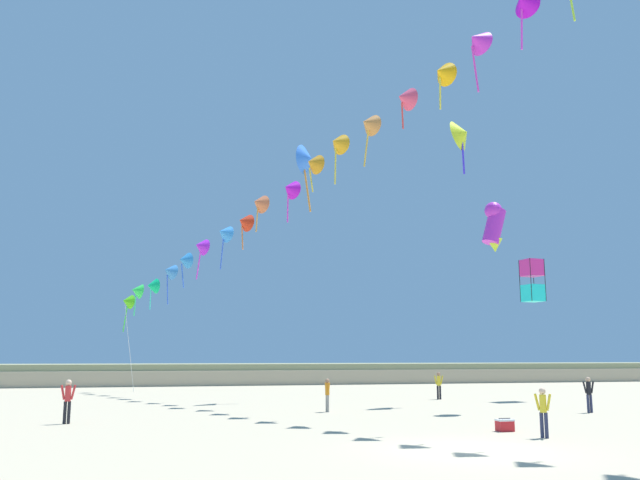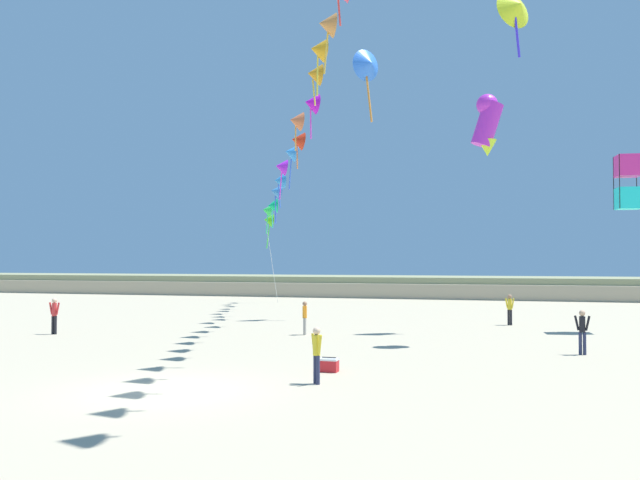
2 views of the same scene
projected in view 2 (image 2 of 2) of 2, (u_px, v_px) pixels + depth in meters
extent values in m
plane|color=tan|center=(163.00, 391.00, 18.15)|extent=(240.00, 240.00, 0.00)
cube|color=tan|center=(417.00, 289.00, 65.99)|extent=(120.00, 10.54, 1.35)
cube|color=gray|center=(416.00, 280.00, 66.01)|extent=(120.00, 8.96, 0.77)
cylinder|color=black|center=(509.00, 317.00, 36.61)|extent=(0.12, 0.12, 0.83)
cylinder|color=black|center=(511.00, 317.00, 36.50)|extent=(0.12, 0.12, 0.83)
cylinder|color=yellow|center=(510.00, 304.00, 36.57)|extent=(0.22, 0.22, 0.59)
cylinder|color=yellow|center=(507.00, 303.00, 36.72)|extent=(0.21, 0.18, 0.56)
cylinder|color=yellow|center=(513.00, 304.00, 36.43)|extent=(0.21, 0.18, 0.56)
sphere|color=#9E7051|center=(510.00, 297.00, 36.59)|extent=(0.23, 0.23, 0.23)
cylinder|color=black|center=(55.00, 325.00, 32.03)|extent=(0.13, 0.13, 0.87)
cylinder|color=black|center=(53.00, 325.00, 32.08)|extent=(0.13, 0.13, 0.87)
cylinder|color=red|center=(54.00, 309.00, 32.07)|extent=(0.23, 0.23, 0.61)
cylinder|color=red|center=(58.00, 309.00, 32.02)|extent=(0.21, 0.09, 0.58)
cylinder|color=red|center=(51.00, 308.00, 32.14)|extent=(0.21, 0.09, 0.58)
sphere|color=beige|center=(54.00, 300.00, 32.09)|extent=(0.23, 0.23, 0.23)
cylinder|color=#282D4C|center=(315.00, 369.00, 19.22)|extent=(0.12, 0.12, 0.81)
cylinder|color=#282D4C|center=(318.00, 370.00, 19.10)|extent=(0.12, 0.12, 0.81)
cylinder|color=yellow|center=(317.00, 345.00, 19.18)|extent=(0.21, 0.21, 0.58)
cylinder|color=yellow|center=(314.00, 343.00, 19.34)|extent=(0.19, 0.19, 0.55)
cylinder|color=yellow|center=(320.00, 344.00, 19.02)|extent=(0.19, 0.19, 0.55)
sphere|color=beige|center=(317.00, 331.00, 19.19)|extent=(0.22, 0.22, 0.22)
cylinder|color=gray|center=(305.00, 326.00, 31.87)|extent=(0.12, 0.12, 0.79)
cylinder|color=gray|center=(304.00, 327.00, 31.73)|extent=(0.12, 0.12, 0.79)
cylinder|color=orange|center=(305.00, 312.00, 31.82)|extent=(0.21, 0.21, 0.56)
cylinder|color=orange|center=(305.00, 311.00, 32.00)|extent=(0.10, 0.20, 0.53)
cylinder|color=orange|center=(304.00, 311.00, 31.64)|extent=(0.10, 0.20, 0.53)
sphere|color=#9E7051|center=(305.00, 304.00, 31.83)|extent=(0.21, 0.21, 0.21)
cylinder|color=#282D4C|center=(585.00, 344.00, 25.06)|extent=(0.12, 0.12, 0.83)
cylinder|color=#282D4C|center=(580.00, 343.00, 25.12)|extent=(0.12, 0.12, 0.83)
cylinder|color=black|center=(582.00, 324.00, 25.11)|extent=(0.22, 0.22, 0.59)
cylinder|color=black|center=(588.00, 323.00, 25.04)|extent=(0.21, 0.11, 0.56)
cylinder|color=black|center=(577.00, 323.00, 25.19)|extent=(0.21, 0.11, 0.56)
sphere|color=tan|center=(582.00, 313.00, 25.12)|extent=(0.23, 0.23, 0.23)
cone|color=#4FCA1A|center=(268.00, 220.00, 55.97)|extent=(1.28, 1.37, 1.17)
cylinder|color=#44E539|center=(268.00, 236.00, 56.08)|extent=(0.32, 0.13, 2.11)
cone|color=#31E751|center=(267.00, 210.00, 53.73)|extent=(1.20, 1.33, 1.20)
cylinder|color=#39E580|center=(267.00, 224.00, 53.85)|extent=(0.15, 0.14, 1.67)
cone|color=#0CC170|center=(273.00, 206.00, 51.76)|extent=(1.15, 1.31, 1.12)
cylinder|color=#39E5C1|center=(272.00, 218.00, 51.88)|extent=(0.09, 0.17, 1.49)
cone|color=#3781CC|center=(276.00, 192.00, 49.23)|extent=(1.35, 1.41, 1.21)
cylinder|color=blue|center=(276.00, 209.00, 49.34)|extent=(0.19, 0.28, 2.12)
cone|color=#2B85D3|center=(280.00, 181.00, 47.30)|extent=(1.18, 1.31, 1.11)
cylinder|color=blue|center=(279.00, 196.00, 47.41)|extent=(0.26, 0.19, 1.68)
cone|color=#AE22DD|center=(281.00, 167.00, 44.93)|extent=(1.29, 1.38, 1.19)
cylinder|color=#E339E5|center=(281.00, 185.00, 45.05)|extent=(0.30, 0.28, 1.95)
cone|color=#338DE8|center=(291.00, 153.00, 42.81)|extent=(1.35, 1.41, 1.22)
cylinder|color=blue|center=(290.00, 173.00, 42.92)|extent=(0.23, 0.10, 2.11)
cone|color=red|center=(298.00, 140.00, 40.87)|extent=(1.31, 1.39, 1.19)
cylinder|color=orange|center=(297.00, 157.00, 40.99)|extent=(0.15, 0.21, 1.50)
cone|color=#CB673B|center=(296.00, 121.00, 38.79)|extent=(1.27, 1.36, 1.16)
cylinder|color=gold|center=(296.00, 138.00, 38.91)|extent=(0.14, 0.21, 1.49)
cone|color=#B212C7|center=(311.00, 103.00, 36.66)|extent=(1.30, 1.37, 1.18)
cylinder|color=#E539CF|center=(311.00, 123.00, 36.78)|extent=(0.08, 0.16, 1.71)
cone|color=orange|center=(314.00, 74.00, 34.36)|extent=(1.21, 1.34, 1.15)
cylinder|color=yellow|center=(314.00, 93.00, 34.48)|extent=(0.24, 0.18, 1.37)
cone|color=orange|center=(318.00, 50.00, 32.19)|extent=(1.24, 1.34, 1.15)
cylinder|color=yellow|center=(317.00, 75.00, 32.30)|extent=(0.12, 0.11, 1.95)
cone|color=#C97F3B|center=(327.00, 24.00, 29.94)|extent=(1.20, 1.34, 1.15)
cylinder|color=gold|center=(326.00, 52.00, 30.05)|extent=(0.29, 0.20, 1.93)
cylinder|color=#E53E39|center=(339.00, 11.00, 27.81)|extent=(0.16, 0.19, 1.24)
cylinder|color=silver|center=(272.00, 263.00, 55.75)|extent=(0.98, 0.33, 6.55)
cube|color=#20EFE3|center=(628.00, 198.00, 33.22)|extent=(1.21, 1.21, 1.06)
cube|color=#E52D90|center=(628.00, 166.00, 33.26)|extent=(1.21, 1.21, 1.06)
cylinder|color=black|center=(637.00, 183.00, 33.69)|extent=(0.04, 0.04, 2.66)
cylinder|color=black|center=(614.00, 184.00, 33.87)|extent=(0.04, 0.04, 2.66)
cylinder|color=black|center=(620.00, 181.00, 32.79)|extent=(0.04, 0.04, 2.66)
cylinder|color=#B92CC2|center=(487.00, 124.00, 28.29)|extent=(1.44, 0.99, 2.00)
sphere|color=#B92CC2|center=(487.00, 105.00, 28.32)|extent=(0.89, 0.89, 0.89)
cone|color=#BCE52D|center=(487.00, 148.00, 28.26)|extent=(0.84, 0.84, 0.68)
sphere|color=black|center=(487.00, 99.00, 28.32)|extent=(0.19, 0.19, 0.19)
cone|color=#DEF027|center=(517.00, 7.00, 33.56)|extent=(2.22, 2.14, 2.08)
cone|color=#3A2DE5|center=(517.00, 7.00, 33.56)|extent=(1.25, 1.21, 1.15)
cylinder|color=#3A2DE5|center=(517.00, 35.00, 33.51)|extent=(0.32, 0.39, 2.20)
cone|color=#3578F1|center=(369.00, 64.00, 40.80)|extent=(1.76, 1.92, 1.96)
cone|color=orange|center=(369.00, 64.00, 40.80)|extent=(1.00, 1.08, 1.08)
cylinder|color=orange|center=(369.00, 96.00, 40.74)|extent=(0.52, 0.37, 3.25)
cube|color=red|center=(329.00, 366.00, 21.27)|extent=(0.56, 0.40, 0.36)
cube|color=white|center=(329.00, 359.00, 21.28)|extent=(0.58, 0.41, 0.06)
cylinder|color=black|center=(329.00, 357.00, 21.28)|extent=(0.45, 0.03, 0.03)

